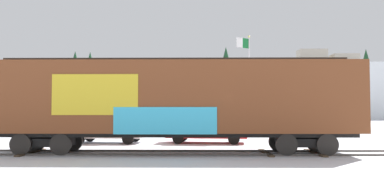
{
  "coord_description": "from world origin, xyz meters",
  "views": [
    {
      "loc": [
        0.56,
        -15.44,
        1.92
      ],
      "look_at": [
        -0.49,
        0.65,
        2.56
      ],
      "focal_mm": 32.86,
      "sensor_mm": 36.0,
      "label": 1
    }
  ],
  "objects_px": {
    "parked_car_white": "(108,129)",
    "parked_car_red": "(206,128)",
    "flagpole": "(247,72)",
    "freight_car": "(174,99)"
  },
  "relations": [
    {
      "from": "flagpole",
      "to": "parked_car_red",
      "type": "distance_m",
      "value": 8.3
    },
    {
      "from": "flagpole",
      "to": "parked_car_white",
      "type": "relative_size",
      "value": 1.86
    },
    {
      "from": "parked_car_white",
      "to": "parked_car_red",
      "type": "distance_m",
      "value": 5.72
    },
    {
      "from": "parked_car_white",
      "to": "freight_car",
      "type": "bearing_deg",
      "value": -46.22
    },
    {
      "from": "freight_car",
      "to": "parked_car_red",
      "type": "bearing_deg",
      "value": 75.57
    },
    {
      "from": "parked_car_red",
      "to": "freight_car",
      "type": "bearing_deg",
      "value": -104.43
    },
    {
      "from": "parked_car_white",
      "to": "parked_car_red",
      "type": "height_order",
      "value": "parked_car_red"
    },
    {
      "from": "freight_car",
      "to": "flagpole",
      "type": "relative_size",
      "value": 2.09
    },
    {
      "from": "freight_car",
      "to": "parked_car_red",
      "type": "xyz_separation_m",
      "value": [
        1.28,
        4.99,
        -1.51
      ]
    },
    {
      "from": "parked_car_white",
      "to": "parked_car_red",
      "type": "relative_size",
      "value": 0.89
    }
  ]
}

